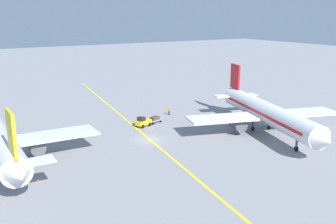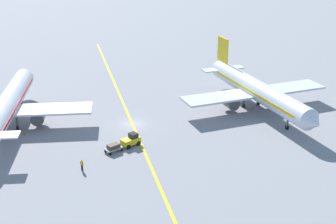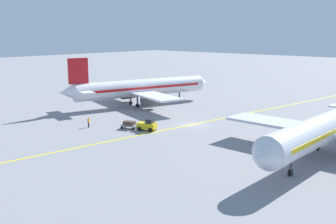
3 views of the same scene
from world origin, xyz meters
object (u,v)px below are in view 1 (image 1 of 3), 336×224
at_px(ground_crew_worker, 169,111).
at_px(traffic_cone_near_nose, 38,180).
at_px(baggage_tug_white, 143,122).
at_px(airplane_at_gate, 266,113).
at_px(traffic_cone_mid_apron, 239,127).
at_px(baggage_cart_trailing, 155,119).

distance_m(ground_crew_worker, traffic_cone_near_nose, 37.89).
bearing_deg(baggage_tug_white, airplane_at_gate, 138.52).
relative_size(traffic_cone_near_nose, traffic_cone_mid_apron, 1.00).
relative_size(baggage_cart_trailing, traffic_cone_near_nose, 5.29).
bearing_deg(airplane_at_gate, traffic_cone_mid_apron, -66.59).
height_order(baggage_tug_white, ground_crew_worker, baggage_tug_white).
height_order(baggage_tug_white, traffic_cone_mid_apron, baggage_tug_white).
height_order(baggage_cart_trailing, traffic_cone_mid_apron, baggage_cart_trailing).
bearing_deg(traffic_cone_mid_apron, ground_crew_worker, -68.50).
xyz_separation_m(airplane_at_gate, traffic_cone_near_nose, (39.90, 0.62, -3.43)).
xyz_separation_m(baggage_tug_white, baggage_cart_trailing, (-3.12, -1.06, -0.14)).
bearing_deg(ground_crew_worker, baggage_cart_trailing, 34.63).
height_order(baggage_cart_trailing, ground_crew_worker, ground_crew_worker).
distance_m(airplane_at_gate, baggage_tug_white, 22.57).
xyz_separation_m(baggage_tug_white, traffic_cone_near_nose, (23.12, 15.45, -0.63)).
bearing_deg(traffic_cone_near_nose, baggage_tug_white, -146.24).
bearing_deg(baggage_cart_trailing, baggage_tug_white, 18.70).
distance_m(baggage_tug_white, traffic_cone_near_nose, 27.81).
bearing_deg(traffic_cone_near_nose, traffic_cone_mid_apron, -172.14).
xyz_separation_m(baggage_cart_trailing, traffic_cone_mid_apron, (-11.66, 11.27, -0.49)).
bearing_deg(traffic_cone_mid_apron, traffic_cone_near_nose, 7.86).
bearing_deg(baggage_tug_white, traffic_cone_near_nose, 33.76).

